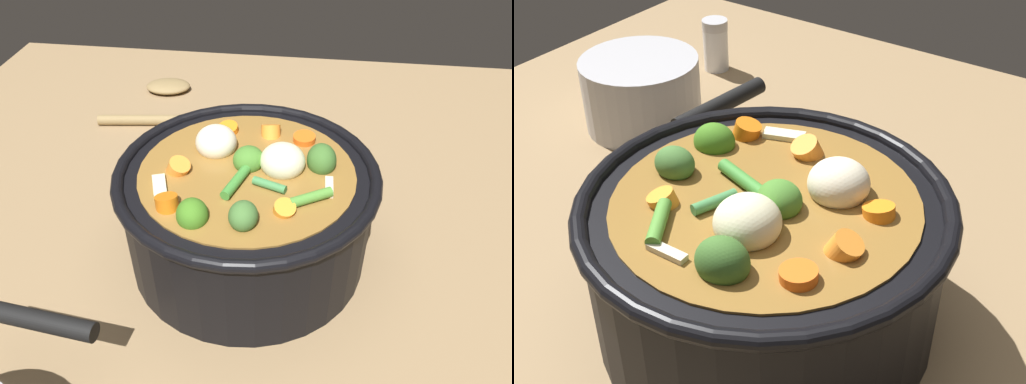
# 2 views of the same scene
# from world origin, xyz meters

# --- Properties ---
(ground_plane) EXTENTS (1.10, 1.10, 0.00)m
(ground_plane) POSITION_xyz_m (0.00, 0.00, 0.00)
(ground_plane) COLOR #8C704C
(cooking_pot) EXTENTS (0.28, 0.28, 0.14)m
(cooking_pot) POSITION_xyz_m (-0.00, 0.00, 0.06)
(cooking_pot) COLOR black
(cooking_pot) RESTS_ON ground_plane
(wooden_spoon) EXTENTS (0.17, 0.19, 0.02)m
(wooden_spoon) POSITION_xyz_m (-0.33, -0.19, 0.01)
(wooden_spoon) COLOR olive
(wooden_spoon) RESTS_ON ground_plane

